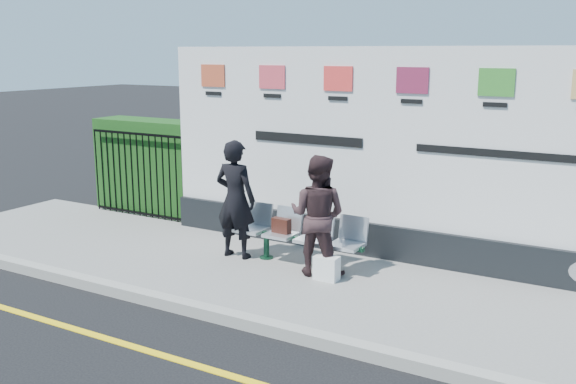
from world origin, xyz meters
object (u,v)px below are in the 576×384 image
at_px(bench, 297,250).
at_px(billboard, 410,171).
at_px(woman_left, 235,199).
at_px(woman_right, 318,215).

bearing_deg(bench, billboard, 36.93).
relative_size(woman_left, woman_right, 1.06).
bearing_deg(woman_left, woman_right, 174.54).
bearing_deg(woman_right, billboard, -131.77).
xyz_separation_m(woman_left, woman_right, (1.36, -0.07, -0.05)).
height_order(billboard, bench, billboard).
relative_size(billboard, bench, 4.12).
xyz_separation_m(billboard, woman_right, (-0.86, -1.15, -0.49)).
height_order(bench, woman_right, woman_right).
bearing_deg(woman_left, bench, -173.65).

